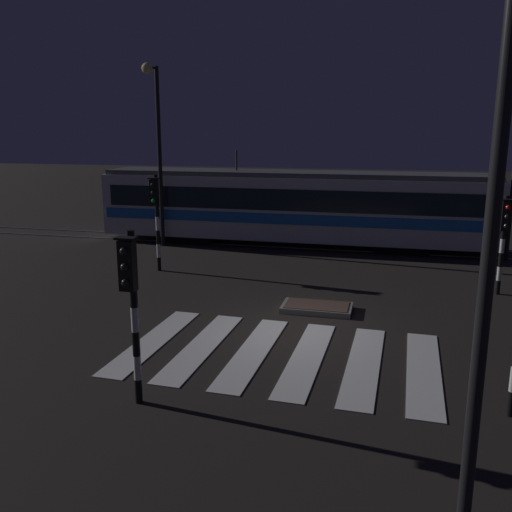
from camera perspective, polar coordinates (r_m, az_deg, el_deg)
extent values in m
plane|color=black|center=(14.22, 3.82, -7.66)|extent=(120.00, 120.00, 0.00)
cube|color=#59595E|center=(23.56, 8.04, 0.63)|extent=(80.00, 0.12, 0.03)
cube|color=#59595E|center=(24.96, 8.39, 1.31)|extent=(80.00, 0.12, 0.03)
cube|color=silver|center=(13.70, -10.63, -8.65)|extent=(0.83, 4.35, 0.02)
cube|color=silver|center=(13.22, -5.65, -9.30)|extent=(0.83, 4.35, 0.02)
cube|color=silver|center=(12.84, -0.32, -9.92)|extent=(0.83, 4.35, 0.02)
cube|color=silver|center=(12.58, 5.31, -10.48)|extent=(0.83, 4.35, 0.02)
cube|color=silver|center=(12.44, 11.13, -10.95)|extent=(0.83, 4.35, 0.02)
cube|color=silver|center=(12.43, 17.04, -11.32)|extent=(0.83, 4.35, 0.02)
cube|color=slate|center=(15.70, 6.34, -5.39)|extent=(1.97, 1.08, 0.16)
cube|color=#4C382D|center=(15.67, 6.35, -5.08)|extent=(1.77, 0.97, 0.02)
cylinder|color=black|center=(20.24, -10.03, -0.82)|extent=(0.14, 0.14, 0.50)
cylinder|color=white|center=(20.13, -10.09, 0.55)|extent=(0.14, 0.14, 0.50)
cylinder|color=black|center=(20.03, -10.14, 1.94)|extent=(0.14, 0.14, 0.50)
cylinder|color=white|center=(19.94, -10.20, 3.34)|extent=(0.14, 0.14, 0.50)
cylinder|color=black|center=(19.87, -10.26, 4.75)|extent=(0.14, 0.14, 0.50)
cylinder|color=white|center=(19.80, -10.32, 6.17)|extent=(0.14, 0.14, 0.50)
cylinder|color=black|center=(19.75, -10.37, 7.59)|extent=(0.14, 0.14, 0.50)
cube|color=black|center=(19.63, -10.54, 6.52)|extent=(0.28, 0.20, 0.90)
sphere|color=black|center=(19.51, -10.70, 7.30)|extent=(0.14, 0.14, 0.14)
sphere|color=black|center=(19.53, -10.67, 6.48)|extent=(0.14, 0.14, 0.14)
sphere|color=green|center=(19.57, -10.63, 5.67)|extent=(0.14, 0.14, 0.14)
cube|color=black|center=(19.59, -10.60, 7.95)|extent=(0.36, 0.24, 0.04)
cylinder|color=black|center=(10.80, -12.11, -13.54)|extent=(0.14, 0.14, 0.47)
cylinder|color=white|center=(10.60, -12.23, -11.26)|extent=(0.14, 0.14, 0.47)
cylinder|color=black|center=(10.42, -12.36, -8.90)|extent=(0.14, 0.14, 0.47)
cylinder|color=white|center=(10.26, -12.48, -6.46)|extent=(0.14, 0.14, 0.47)
cylinder|color=black|center=(10.11, -12.61, -3.94)|extent=(0.14, 0.14, 0.47)
cylinder|color=white|center=(9.99, -12.75, -1.35)|extent=(0.14, 0.14, 0.47)
cylinder|color=black|center=(9.88, -12.88, 1.29)|extent=(0.14, 0.14, 0.47)
cube|color=black|center=(9.82, -13.22, -0.99)|extent=(0.28, 0.20, 0.90)
sphere|color=black|center=(9.66, -13.60, 0.47)|extent=(0.14, 0.14, 0.14)
sphere|color=black|center=(9.72, -13.51, -1.14)|extent=(0.14, 0.14, 0.14)
sphere|color=black|center=(9.79, -13.42, -2.73)|extent=(0.14, 0.14, 0.14)
cube|color=black|center=(9.71, -13.37, 1.82)|extent=(0.36, 0.24, 0.04)
cylinder|color=black|center=(11.12, 25.01, -13.73)|extent=(0.14, 0.14, 0.47)
cylinder|color=black|center=(18.69, 23.85, -2.99)|extent=(0.14, 0.14, 0.44)
cylinder|color=white|center=(18.58, 23.97, -1.69)|extent=(0.14, 0.14, 0.44)
cylinder|color=black|center=(18.48, 24.10, -0.36)|extent=(0.14, 0.14, 0.44)
cylinder|color=white|center=(18.39, 24.22, 0.98)|extent=(0.14, 0.14, 0.44)
cylinder|color=black|center=(18.31, 24.35, 2.32)|extent=(0.14, 0.14, 0.44)
cylinder|color=white|center=(18.25, 24.48, 3.68)|extent=(0.14, 0.14, 0.44)
cylinder|color=black|center=(18.19, 24.61, 5.05)|extent=(0.14, 0.14, 0.44)
cube|color=black|center=(18.07, 24.59, 3.79)|extent=(0.28, 0.20, 0.90)
sphere|color=red|center=(17.93, 24.74, 4.62)|extent=(0.14, 0.14, 0.14)
sphere|color=black|center=(17.97, 24.65, 3.74)|extent=(0.14, 0.14, 0.14)
sphere|color=black|center=(18.01, 24.57, 2.86)|extent=(0.14, 0.14, 0.14)
cube|color=black|center=(18.01, 24.74, 5.33)|extent=(0.36, 0.24, 0.04)
cylinder|color=black|center=(24.15, -9.98, 9.90)|extent=(0.18, 0.18, 7.58)
cylinder|color=black|center=(23.84, -10.80, 18.72)|extent=(0.10, 0.90, 0.10)
sphere|color=#F9E08C|center=(23.42, -11.27, 18.61)|extent=(0.44, 0.44, 0.44)
cylinder|color=black|center=(6.92, 23.25, 2.07)|extent=(0.18, 0.18, 7.65)
cube|color=silver|center=(24.22, 3.85, 5.11)|extent=(17.06, 2.50, 2.70)
cube|color=blue|center=(23.04, 3.28, 3.83)|extent=(16.72, 0.04, 0.44)
cube|color=blue|center=(25.51, 4.34, 4.71)|extent=(16.72, 0.04, 0.44)
cube|color=black|center=(22.93, 3.31, 5.81)|extent=(16.21, 0.03, 0.90)
cube|color=#4C4C51|center=(24.07, 3.90, 8.53)|extent=(16.72, 2.30, 0.20)
cylinder|color=#262628|center=(24.61, -2.04, 9.82)|extent=(0.08, 0.08, 1.00)
cube|color=black|center=(24.12, 14.83, 0.99)|extent=(2.20, 2.00, 0.35)
cube|color=black|center=(25.70, -6.56, 2.06)|extent=(2.20, 2.00, 0.35)
sphere|color=#F9F2CC|center=(24.32, 24.19, 3.08)|extent=(0.24, 0.24, 0.24)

